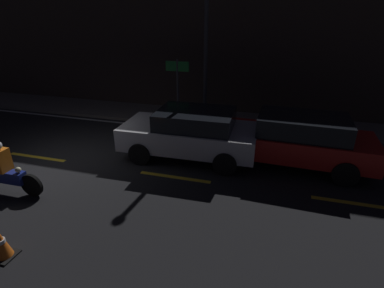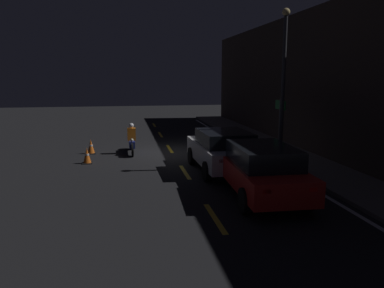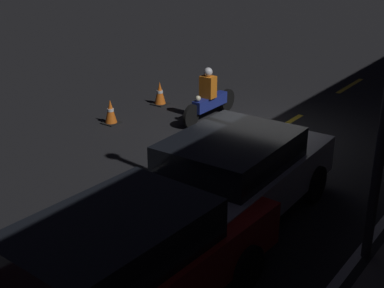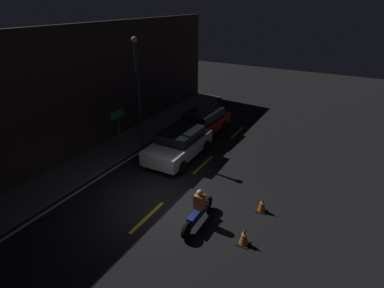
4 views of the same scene
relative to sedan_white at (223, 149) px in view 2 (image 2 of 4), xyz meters
The scene contains 16 objects.
ground_plane 3.89m from the sedan_white, 158.68° to the right, with size 56.00×56.00×0.00m, color black.
raised_curb 5.03m from the sedan_white, 135.61° to the left, with size 28.00×2.15×0.11m.
building_front 6.35m from the sedan_white, 127.06° to the left, with size 28.00×0.30×6.31m.
lane_dash_a 13.65m from the sedan_white, behind, with size 2.00×0.14×0.01m.
lane_dash_b 9.19m from the sedan_white, behind, with size 2.00×0.14×0.01m.
lane_dash_c 4.82m from the sedan_white, 163.07° to the right, with size 2.00×0.14×0.01m.
lane_dash_d 1.60m from the sedan_white, 92.14° to the right, with size 2.00×0.14×0.01m.
lane_dash_e 4.73m from the sedan_white, 17.31° to the right, with size 2.00×0.14×0.01m.
lane_solid_kerb 4.23m from the sedan_white, 148.80° to the left, with size 25.20×0.14×0.01m.
sedan_white is the anchor object (origin of this frame).
taxi_red 3.02m from the sedan_white, ahead, with size 4.45×1.98×1.50m.
motorcycle 5.03m from the sedan_white, 140.84° to the right, with size 2.24×0.36×1.36m.
traffic_cone_near 6.44m from the sedan_white, 129.33° to the right, with size 0.41×0.41×0.65m.
traffic_cone_mid 5.43m from the sedan_white, 113.19° to the right, with size 0.40×0.40×0.62m.
shop_sign 3.16m from the sedan_white, 115.60° to the left, with size 0.90×0.08×2.40m.
street_lamp 3.32m from the sedan_white, 92.79° to the left, with size 0.28×0.28×5.76m.
Camera 2 is at (16.37, -2.10, 3.38)m, focal length 35.00 mm.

